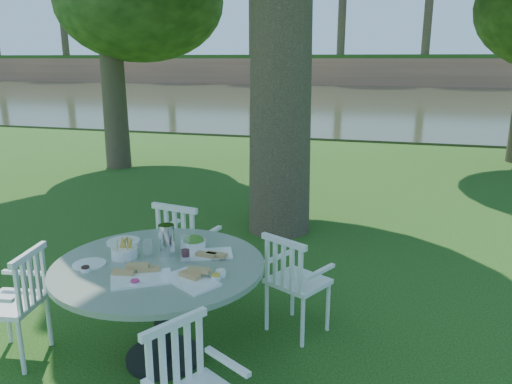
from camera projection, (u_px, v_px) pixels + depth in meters
ground at (251, 276)px, 5.16m from camera, size 140.00×140.00×0.00m
table at (160, 280)px, 3.57m from camera, size 1.50×1.50×0.77m
chair_ne at (291, 278)px, 3.95m from camera, size 0.56×0.55×0.85m
chair_nw at (183, 242)px, 4.59m from camera, size 0.53×0.51×0.92m
chair_sw at (20, 297)px, 3.62m from camera, size 0.47×0.49×0.85m
tableware at (161, 253)px, 3.59m from camera, size 1.14×0.92×0.23m
river at (372, 101)px, 26.54m from camera, size 100.00×28.00×0.12m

